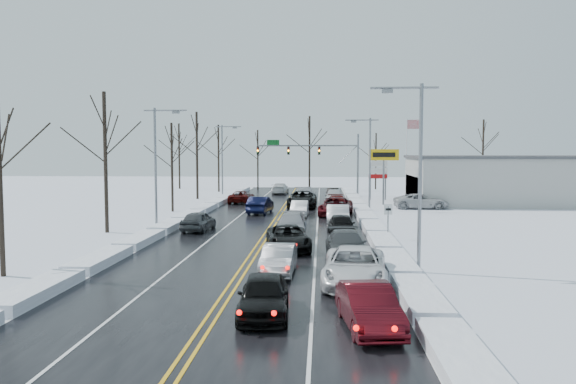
# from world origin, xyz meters

# --- Properties ---
(ground) EXTENTS (160.00, 160.00, 0.00)m
(ground) POSITION_xyz_m (0.00, 0.00, 0.00)
(ground) COLOR silver
(ground) RESTS_ON ground
(road_surface) EXTENTS (14.00, 84.00, 0.01)m
(road_surface) POSITION_xyz_m (0.00, 2.00, 0.01)
(road_surface) COLOR black
(road_surface) RESTS_ON ground
(snow_bank_left) EXTENTS (1.49, 72.00, 0.49)m
(snow_bank_left) POSITION_xyz_m (-7.60, 2.00, 0.00)
(snow_bank_left) COLOR white
(snow_bank_left) RESTS_ON ground
(snow_bank_right) EXTENTS (1.49, 72.00, 0.49)m
(snow_bank_right) POSITION_xyz_m (7.60, 2.00, 0.00)
(snow_bank_right) COLOR white
(snow_bank_right) RESTS_ON ground
(traffic_signal_mast) EXTENTS (13.28, 0.39, 8.00)m
(traffic_signal_mast) POSITION_xyz_m (3.45, 27.99, 5.48)
(traffic_signal_mast) COLOR slate
(traffic_signal_mast) RESTS_ON ground
(tires_plus_sign) EXTENTS (3.20, 0.34, 6.00)m
(tires_plus_sign) POSITION_xyz_m (10.50, 15.99, 4.99)
(tires_plus_sign) COLOR slate
(tires_plus_sign) RESTS_ON ground
(used_vehicles_sign) EXTENTS (2.20, 0.22, 4.65)m
(used_vehicles_sign) POSITION_xyz_m (10.50, 22.00, 3.32)
(used_vehicles_sign) COLOR slate
(used_vehicles_sign) RESTS_ON ground
(speed_limit_sign) EXTENTS (0.55, 0.09, 2.35)m
(speed_limit_sign) POSITION_xyz_m (8.20, -8.00, 1.63)
(speed_limit_sign) COLOR slate
(speed_limit_sign) RESTS_ON ground
(flagpole) EXTENTS (1.87, 1.20, 10.00)m
(flagpole) POSITION_xyz_m (15.17, 30.00, 5.93)
(flagpole) COLOR silver
(flagpole) RESTS_ON ground
(dealership_building) EXTENTS (20.40, 12.40, 5.30)m
(dealership_building) POSITION_xyz_m (23.98, 18.00, 2.66)
(dealership_building) COLOR #A1A19C
(dealership_building) RESTS_ON ground
(streetlight_se) EXTENTS (3.20, 0.25, 9.00)m
(streetlight_se) POSITION_xyz_m (8.30, -18.00, 5.31)
(streetlight_se) COLOR slate
(streetlight_se) RESTS_ON ground
(streetlight_ne) EXTENTS (3.20, 0.25, 9.00)m
(streetlight_ne) POSITION_xyz_m (8.30, 10.00, 5.31)
(streetlight_ne) COLOR slate
(streetlight_ne) RESTS_ON ground
(streetlight_sw) EXTENTS (3.20, 0.25, 9.00)m
(streetlight_sw) POSITION_xyz_m (-8.30, -4.00, 5.31)
(streetlight_sw) COLOR slate
(streetlight_sw) RESTS_ON ground
(streetlight_nw) EXTENTS (3.20, 0.25, 9.00)m
(streetlight_nw) POSITION_xyz_m (-8.30, 24.00, 5.31)
(streetlight_nw) COLOR slate
(streetlight_nw) RESTS_ON ground
(tree_left_b) EXTENTS (4.00, 4.00, 10.00)m
(tree_left_b) POSITION_xyz_m (-11.50, -6.00, 6.99)
(tree_left_b) COLOR #2D231C
(tree_left_b) RESTS_ON ground
(tree_left_c) EXTENTS (3.40, 3.40, 8.50)m
(tree_left_c) POSITION_xyz_m (-10.50, 8.00, 5.94)
(tree_left_c) COLOR #2D231C
(tree_left_c) RESTS_ON ground
(tree_left_d) EXTENTS (4.20, 4.20, 10.50)m
(tree_left_d) POSITION_xyz_m (-11.20, 22.00, 7.33)
(tree_left_d) COLOR #2D231C
(tree_left_d) RESTS_ON ground
(tree_left_e) EXTENTS (3.80, 3.80, 9.50)m
(tree_left_e) POSITION_xyz_m (-10.80, 34.00, 6.64)
(tree_left_e) COLOR #2D231C
(tree_left_e) RESTS_ON ground
(tree_far_a) EXTENTS (4.00, 4.00, 10.00)m
(tree_far_a) POSITION_xyz_m (-18.00, 40.00, 6.99)
(tree_far_a) COLOR #2D231C
(tree_far_a) RESTS_ON ground
(tree_far_b) EXTENTS (3.60, 3.60, 9.00)m
(tree_far_b) POSITION_xyz_m (-6.00, 41.00, 6.29)
(tree_far_b) COLOR #2D231C
(tree_far_b) RESTS_ON ground
(tree_far_c) EXTENTS (4.40, 4.40, 11.00)m
(tree_far_c) POSITION_xyz_m (2.00, 39.00, 7.68)
(tree_far_c) COLOR #2D231C
(tree_far_c) RESTS_ON ground
(tree_far_d) EXTENTS (3.40, 3.40, 8.50)m
(tree_far_d) POSITION_xyz_m (12.00, 40.50, 5.94)
(tree_far_d) COLOR #2D231C
(tree_far_d) RESTS_ON ground
(tree_far_e) EXTENTS (4.20, 4.20, 10.50)m
(tree_far_e) POSITION_xyz_m (28.00, 41.00, 7.33)
(tree_far_e) COLOR #2D231C
(tree_far_e) RESTS_ON ground
(queued_car_0) EXTENTS (1.98, 4.45, 1.49)m
(queued_car_0) POSITION_xyz_m (1.79, -25.56, 0.00)
(queued_car_0) COLOR black
(queued_car_0) RESTS_ON ground
(queued_car_1) EXTENTS (1.61, 4.25, 1.39)m
(queued_car_1) POSITION_xyz_m (1.80, -18.75, 0.00)
(queued_car_1) COLOR #93959A
(queued_car_1) RESTS_ON ground
(queued_car_2) EXTENTS (3.11, 5.51, 1.45)m
(queued_car_2) POSITION_xyz_m (1.86, -12.28, 0.00)
(queued_car_2) COLOR black
(queued_car_2) RESTS_ON ground
(queued_car_3) EXTENTS (2.09, 5.04, 1.46)m
(queued_car_3) POSITION_xyz_m (1.75, -6.34, 0.00)
(queued_car_3) COLOR #9B9DA3
(queued_car_3) RESTS_ON ground
(queued_car_4) EXTENTS (1.77, 3.99, 1.33)m
(queued_car_4) POSITION_xyz_m (1.70, -2.32, 0.00)
(queued_car_4) COLOR #B8B8BA
(queued_car_4) RESTS_ON ground
(queued_car_5) EXTENTS (1.55, 4.23, 1.38)m
(queued_car_5) POSITION_xyz_m (1.87, 4.73, 0.00)
(queued_car_5) COLOR silver
(queued_car_5) RESTS_ON ground
(queued_car_6) EXTENTS (2.99, 6.24, 1.72)m
(queued_car_6) POSITION_xyz_m (1.84, 12.55, 0.00)
(queued_car_6) COLOR black
(queued_car_6) RESTS_ON ground
(queued_car_7) EXTENTS (2.89, 5.90, 1.65)m
(queued_car_7) POSITION_xyz_m (1.92, 18.11, 0.00)
(queued_car_7) COLOR #A6A7AE
(queued_car_7) RESTS_ON ground
(queued_car_8) EXTENTS (1.80, 4.10, 1.37)m
(queued_car_8) POSITION_xyz_m (1.86, 24.65, 0.00)
(queued_car_8) COLOR #0B1233
(queued_car_8) RESTS_ON ground
(queued_car_9) EXTENTS (2.14, 4.61, 1.46)m
(queued_car_9) POSITION_xyz_m (5.38, -26.77, 0.00)
(queued_car_9) COLOR #450910
(queued_car_9) RESTS_ON ground
(queued_car_10) EXTENTS (3.10, 6.03, 1.63)m
(queued_car_10) POSITION_xyz_m (5.27, -20.80, 0.00)
(queued_car_10) COLOR white
(queued_car_10) RESTS_ON ground
(queued_car_11) EXTENTS (2.31, 5.22, 1.49)m
(queued_car_11) POSITION_xyz_m (5.16, -14.77, 0.00)
(queued_car_11) COLOR #3D3F42
(queued_car_11) RESTS_ON ground
(queued_car_12) EXTENTS (1.93, 4.43, 1.49)m
(queued_car_12) POSITION_xyz_m (5.20, -6.52, 0.00)
(queued_car_12) COLOR black
(queued_car_12) RESTS_ON ground
(queued_car_13) EXTENTS (1.77, 4.92, 1.61)m
(queued_car_13) POSITION_xyz_m (5.10, -1.50, 0.00)
(queued_car_13) COLOR #ABAEB3
(queued_car_13) RESTS_ON ground
(queued_car_14) EXTENTS (3.49, 6.20, 1.63)m
(queued_car_14) POSITION_xyz_m (5.11, 5.56, 0.00)
(queued_car_14) COLOR #44090E
(queued_car_14) RESTS_ON ground
(queued_car_15) EXTENTS (2.15, 4.79, 1.36)m
(queued_car_15) POSITION_xyz_m (5.40, 11.51, 0.00)
(queued_car_15) COLOR #4E0C0A
(queued_car_15) RESTS_ON ground
(queued_car_16) EXTENTS (2.35, 5.01, 1.66)m
(queued_car_16) POSITION_xyz_m (5.24, 17.13, 0.00)
(queued_car_16) COLOR silver
(queued_car_16) RESTS_ON ground
(queued_car_17) EXTENTS (1.75, 4.21, 1.36)m
(queued_car_17) POSITION_xyz_m (5.19, 22.87, 0.00)
(queued_car_17) COLOR black
(queued_car_17) RESTS_ON ground
(oncoming_car_0) EXTENTS (2.15, 5.02, 1.61)m
(oncoming_car_0) POSITION_xyz_m (-1.87, 6.73, 0.00)
(oncoming_car_0) COLOR black
(oncoming_car_0) RESTS_ON ground
(oncoming_car_1) EXTENTS (2.57, 5.11, 1.39)m
(oncoming_car_1) POSITION_xyz_m (-5.09, 16.91, 0.00)
(oncoming_car_1) COLOR #480B09
(oncoming_car_1) RESTS_ON ground
(oncoming_car_2) EXTENTS (2.24, 5.15, 1.48)m
(oncoming_car_2) POSITION_xyz_m (-1.76, 30.43, 0.00)
(oncoming_car_2) COLOR white
(oncoming_car_2) RESTS_ON ground
(oncoming_car_3) EXTENTS (2.14, 4.45, 1.46)m
(oncoming_car_3) POSITION_xyz_m (-5.16, -4.74, 0.00)
(oncoming_car_3) COLOR #434648
(oncoming_car_3) RESTS_ON ground
(parked_car_0) EXTENTS (5.48, 2.53, 1.52)m
(parked_car_0) POSITION_xyz_m (13.86, 12.03, 0.00)
(parked_car_0) COLOR silver
(parked_car_0) RESTS_ON ground
(parked_car_1) EXTENTS (2.82, 5.80, 1.62)m
(parked_car_1) POSITION_xyz_m (17.19, 16.74, 0.00)
(parked_car_1) COLOR #46494C
(parked_car_1) RESTS_ON ground
(parked_car_2) EXTENTS (2.11, 4.32, 1.42)m
(parked_car_2) POSITION_xyz_m (14.91, 21.85, 0.00)
(parked_car_2) COLOR black
(parked_car_2) RESTS_ON ground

